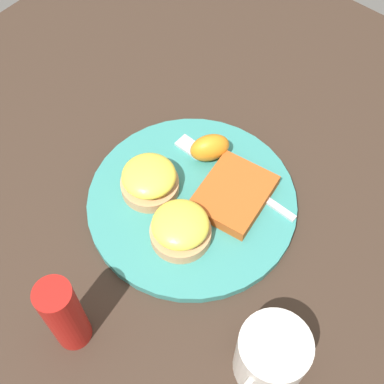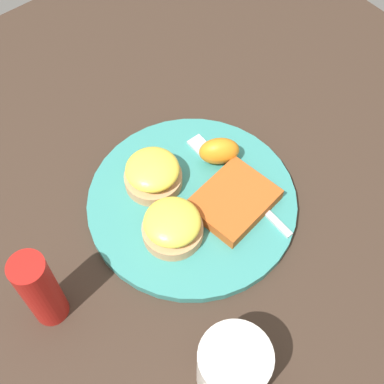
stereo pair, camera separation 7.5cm
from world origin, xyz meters
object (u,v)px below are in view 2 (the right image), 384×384
Objects in this scene: hashbrown_patty at (234,201)px; cup at (232,368)px; sandwich_benedict_left at (153,174)px; orange_wedge at (219,151)px; fork at (232,178)px; sandwich_benedict_right at (172,226)px; condiment_bottle at (40,290)px.

cup is (0.16, 0.18, 0.02)m from hashbrown_patty.
sandwich_benedict_left reaches higher than orange_wedge.
orange_wedge is at bearing 164.16° from sandwich_benedict_left.
cup is at bearing 48.43° from fork.
cup is at bearing 52.11° from orange_wedge.
fork is at bearing 79.75° from orange_wedge.
cup is (0.09, 0.28, 0.01)m from sandwich_benedict_left.
sandwich_benedict_right is at bearing 8.19° from fork.
orange_wedge is at bearing -156.77° from sandwich_benedict_right.
condiment_bottle is (0.31, 0.00, 0.05)m from fork.
sandwich_benedict_right reaches higher than hashbrown_patty.
condiment_bottle is at bearing -6.72° from hashbrown_patty.
hashbrown_patty is 0.24m from cup.
condiment_bottle reaches higher than sandwich_benedict_right.
sandwich_benedict_left is 0.76× the size of hashbrown_patty.
fork is at bearing -128.63° from hashbrown_patty.
orange_wedge is 0.53× the size of cup.
fork is 1.90× the size of cup.
hashbrown_patty is (-0.07, 0.10, -0.01)m from sandwich_benedict_left.
sandwich_benedict_left is 0.62× the size of condiment_bottle.
sandwich_benedict_left is 0.09m from sandwich_benedict_right.
sandwich_benedict_right is at bearing 23.23° from orange_wedge.
sandwich_benedict_left is at bearing -35.55° from fork.
sandwich_benedict_right is 0.10m from hashbrown_patty.
sandwich_benedict_left is 0.74× the size of cup.
cup is 0.24m from condiment_bottle.
hashbrown_patty is at bearing -132.11° from cup.
sandwich_benedict_right is 0.19m from condiment_bottle.
orange_wedge is (-0.03, -0.07, 0.01)m from hashbrown_patty.
hashbrown_patty is 1.86× the size of orange_wedge.
hashbrown_patty is 0.51× the size of fork.
sandwich_benedict_right is 0.76× the size of hashbrown_patty.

